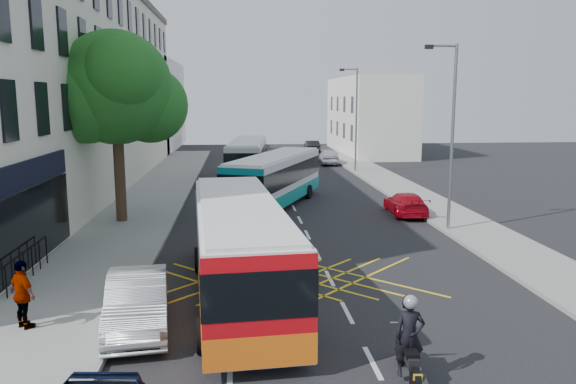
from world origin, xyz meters
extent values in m
plane|color=black|center=(0.00, 0.00, 0.00)|extent=(120.00, 120.00, 0.00)
cube|color=gray|center=(-8.50, 15.00, 0.07)|extent=(5.00, 70.00, 0.15)
cube|color=gray|center=(7.50, 15.00, 0.07)|extent=(3.00, 70.00, 0.15)
cube|color=beige|center=(-14.00, 24.50, 6.50)|extent=(8.00, 45.00, 13.00)
cube|color=black|center=(-9.95, 8.00, 3.40)|extent=(0.12, 7.00, 0.90)
cube|color=black|center=(-9.95, 8.00, 1.60)|extent=(0.12, 7.00, 2.60)
cube|color=silver|center=(-14.00, 55.00, 5.00)|extent=(8.00, 20.00, 10.00)
cube|color=silver|center=(11.00, 48.00, 4.00)|extent=(6.00, 18.00, 8.00)
cylinder|color=#382619|center=(-8.50, 15.00, 2.35)|extent=(0.50, 0.50, 4.40)
sphere|color=#19591A|center=(-8.50, 15.00, 6.35)|extent=(5.20, 5.20, 5.20)
sphere|color=#19591A|center=(-7.10, 15.80, 5.55)|extent=(3.60, 3.60, 3.60)
sphere|color=#19591A|center=(-9.70, 14.40, 5.75)|extent=(3.80, 3.80, 3.80)
sphere|color=#19591A|center=(-7.90, 13.70, 6.95)|extent=(3.40, 3.40, 3.40)
sphere|color=#19591A|center=(-9.30, 16.10, 7.35)|extent=(3.20, 3.20, 3.20)
cylinder|color=slate|center=(6.30, 12.00, 4.15)|extent=(0.14, 0.14, 8.00)
cylinder|color=slate|center=(5.70, 12.00, 8.05)|extent=(1.20, 0.10, 0.10)
cube|color=black|center=(5.10, 12.00, 8.00)|extent=(0.35, 0.15, 0.18)
cylinder|color=slate|center=(6.30, 32.00, 4.15)|extent=(0.14, 0.14, 8.00)
cylinder|color=slate|center=(5.70, 32.00, 8.05)|extent=(1.20, 0.10, 0.10)
cube|color=black|center=(5.10, 32.00, 8.00)|extent=(0.35, 0.15, 0.18)
cube|color=silver|center=(-2.96, 4.44, 1.58)|extent=(3.18, 10.51, 2.49)
cube|color=silver|center=(-2.96, 4.44, 2.87)|extent=(2.97, 10.29, 0.11)
cube|color=black|center=(-2.96, 4.44, 1.93)|extent=(3.24, 10.57, 1.04)
cube|color=orange|center=(-2.96, 4.44, 0.71)|extent=(3.23, 10.56, 0.71)
cube|color=red|center=(-2.55, -0.69, 1.60)|extent=(2.39, 0.29, 2.35)
cube|color=#FF0C0C|center=(-3.47, -0.78, 0.94)|extent=(0.25, 0.08, 0.25)
cube|color=#FF0C0C|center=(-1.63, -0.63, 0.94)|extent=(0.25, 0.08, 0.25)
cylinder|color=black|center=(-4.36, 7.16, 0.42)|extent=(0.33, 0.87, 0.85)
cylinder|color=black|center=(-2.02, 7.34, 0.42)|extent=(0.33, 0.87, 0.85)
cylinder|color=black|center=(-3.86, 0.87, 0.42)|extent=(0.33, 0.87, 0.85)
cylinder|color=black|center=(-1.51, 1.06, 0.42)|extent=(0.33, 0.87, 0.85)
cube|color=silver|center=(-0.95, 18.75, 1.52)|extent=(5.96, 10.10, 2.41)
cube|color=silver|center=(-0.95, 18.75, 2.77)|extent=(5.71, 9.85, 0.11)
cube|color=black|center=(-0.95, 18.75, 1.86)|extent=(6.04, 10.18, 1.00)
cube|color=#0B9088|center=(-0.95, 18.75, 0.68)|extent=(6.02, 10.17, 0.68)
cube|color=#0B7E8B|center=(-2.87, 14.17, 1.55)|extent=(2.17, 0.99, 2.27)
cube|color=#FF0C0C|center=(-3.69, 14.50, 0.91)|extent=(0.25, 0.15, 0.25)
cube|color=#FF0C0C|center=(-2.06, 13.82, 0.91)|extent=(0.25, 0.15, 0.25)
cylinder|color=black|center=(-0.94, 21.71, 0.41)|extent=(0.55, 0.85, 0.82)
cylinder|color=black|center=(1.15, 20.83, 0.41)|extent=(0.55, 0.85, 0.82)
cylinder|color=black|center=(-3.30, 16.09, 0.41)|extent=(0.55, 0.85, 0.82)
cylinder|color=black|center=(-1.20, 15.21, 0.41)|extent=(0.55, 0.85, 0.82)
cube|color=silver|center=(-2.28, 29.29, 1.54)|extent=(3.19, 10.25, 2.43)
cube|color=silver|center=(-2.28, 29.29, 2.80)|extent=(2.99, 10.03, 0.11)
cube|color=black|center=(-2.28, 29.29, 1.88)|extent=(3.25, 10.31, 1.01)
cube|color=#0B9184|center=(-2.28, 29.29, 0.69)|extent=(3.24, 10.30, 0.69)
cube|color=silver|center=(-2.73, 24.30, 1.56)|extent=(2.33, 0.31, 2.29)
cube|color=#FF0C0C|center=(-3.62, 24.37, 0.92)|extent=(0.25, 0.08, 0.25)
cube|color=#FF0C0C|center=(-1.84, 24.21, 0.92)|extent=(0.25, 0.08, 0.25)
cylinder|color=black|center=(-3.18, 32.13, 0.41)|extent=(0.33, 0.84, 0.82)
cylinder|color=black|center=(-0.89, 31.93, 0.41)|extent=(0.33, 0.84, 0.82)
cylinder|color=black|center=(-3.73, 26.02, 0.41)|extent=(0.33, 0.84, 0.82)
cylinder|color=black|center=(-1.44, 25.81, 0.41)|extent=(0.33, 0.84, 0.82)
cylinder|color=black|center=(0.47, -1.58, 0.32)|extent=(0.18, 0.65, 0.64)
cylinder|color=black|center=(0.62, -0.09, 0.32)|extent=(0.18, 0.65, 0.64)
cube|color=black|center=(0.55, -0.83, 0.62)|extent=(0.33, 1.22, 0.22)
cube|color=black|center=(0.57, -0.58, 0.80)|extent=(0.32, 0.47, 0.20)
cube|color=black|center=(0.52, -1.08, 0.75)|extent=(0.31, 0.52, 0.10)
cylinder|color=slate|center=(0.61, -0.14, 0.70)|extent=(0.10, 0.44, 0.84)
cylinder|color=slate|center=(0.60, -0.28, 1.05)|extent=(0.60, 0.10, 0.04)
cube|color=gold|center=(0.46, -1.75, 0.55)|extent=(0.18, 0.04, 0.13)
imported|color=black|center=(0.54, -0.88, 1.01)|extent=(0.67, 0.47, 1.73)
sphere|color=#99999E|center=(0.54, -0.88, 1.75)|extent=(0.30, 0.30, 0.30)
imported|color=#9FA2A7|center=(-5.60, 2.47, 0.71)|extent=(2.04, 4.46, 1.42)
imported|color=#A90715|center=(5.50, 15.78, 0.57)|extent=(1.75, 4.00, 1.15)
imported|color=#42454A|center=(-0.79, 44.35, 0.58)|extent=(1.99, 4.22, 1.17)
imported|color=#B6B8BF|center=(5.12, 37.76, 0.72)|extent=(2.10, 4.35, 1.43)
imported|color=black|center=(4.99, 48.69, 0.65)|extent=(1.39, 3.96, 1.30)
imported|color=gray|center=(-8.38, 2.35, 1.03)|extent=(1.06, 1.01, 1.76)
camera|label=1|loc=(-2.95, -11.60, 5.91)|focal=35.00mm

